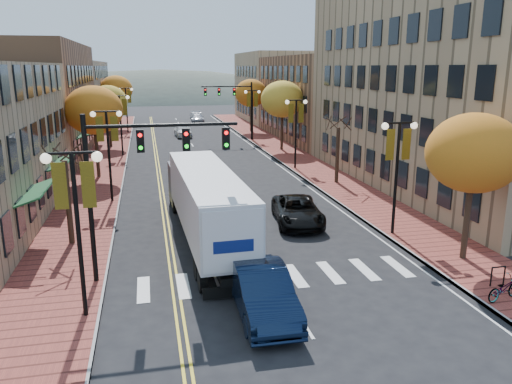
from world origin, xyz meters
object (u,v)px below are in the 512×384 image
navy_sedan (263,291)px  black_suv (298,211)px  bicycle (504,288)px  semi_truck (204,198)px

navy_sedan → black_suv: bearing=67.2°
navy_sedan → bicycle: size_ratio=3.09×
black_suv → bicycle: 12.21m
semi_truck → navy_sedan: bearing=-84.4°
navy_sedan → bicycle: (9.13, -1.14, -0.27)m
navy_sedan → semi_truck: bearing=98.2°
semi_truck → bicycle: 14.20m
navy_sedan → bicycle: navy_sedan is taller
semi_truck → black_suv: semi_truck is taller
semi_truck → navy_sedan: semi_truck is taller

